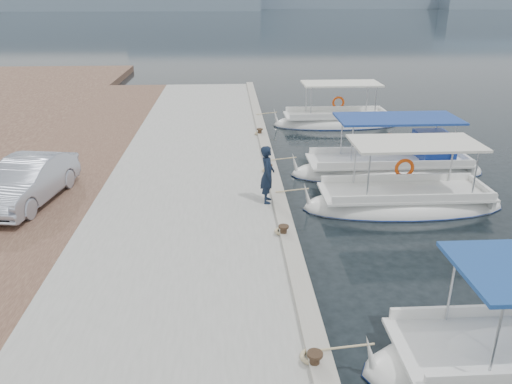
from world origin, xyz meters
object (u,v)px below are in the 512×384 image
(fishing_caique_c, at_px, (403,204))
(fishing_caique_d, at_px, (390,169))
(fishing_caique_e, at_px, (336,123))
(parked_car, at_px, (28,181))
(fisherman, at_px, (267,174))

(fishing_caique_c, xyz_separation_m, fishing_caique_d, (0.57, 3.20, 0.06))
(fishing_caique_e, distance_m, parked_car, 16.02)
(parked_car, bearing_deg, fisherman, 6.00)
(fishing_caique_d, distance_m, fishing_caique_e, 7.56)
(fishing_caique_c, distance_m, fisherman, 4.69)
(fishing_caique_d, xyz_separation_m, parked_car, (-12.39, -3.23, 1.00))
(fishing_caique_e, bearing_deg, parked_car, -137.65)
(fishing_caique_d, relative_size, fishing_caique_e, 1.14)
(fishing_caique_c, relative_size, fishing_caique_e, 1.00)
(fishing_caique_e, xyz_separation_m, parked_car, (-11.81, -10.76, 1.07))
(fisherman, height_order, parked_car, fisherman)
(fishing_caique_d, bearing_deg, fishing_caique_e, 94.39)
(fishing_caique_c, relative_size, fisherman, 3.67)
(fishing_caique_d, height_order, fisherman, fisherman)
(fishing_caique_d, distance_m, parked_car, 12.84)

